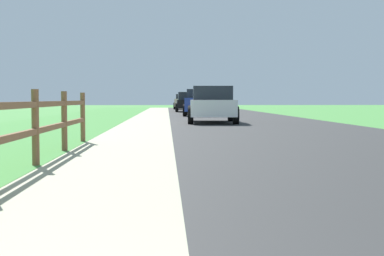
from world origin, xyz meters
name	(u,v)px	position (x,y,z in m)	size (l,w,h in m)	color
ground_plane	(170,120)	(0.00, 25.00, 0.00)	(120.00, 120.00, 0.00)	#478C3E
road_asphalt	(238,118)	(3.50, 27.00, 0.00)	(7.00, 66.00, 0.01)	#313131
curb_concrete	(110,119)	(-3.00, 27.00, 0.00)	(6.00, 66.00, 0.01)	#AEAC8C
grass_verge	(80,119)	(-4.50, 27.00, 0.01)	(5.00, 66.00, 0.00)	#478C3E
parked_suv_white	(212,104)	(1.75, 22.21, 0.78)	(2.15, 4.55, 1.51)	white
parked_car_blue	(200,102)	(1.84, 31.38, 0.80)	(2.18, 4.41, 1.56)	navy
parked_car_black	(189,102)	(1.56, 41.07, 0.75)	(2.12, 4.22, 1.51)	black
parked_car_beige	(185,102)	(1.60, 51.35, 0.73)	(2.26, 4.48, 1.45)	#C6B793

